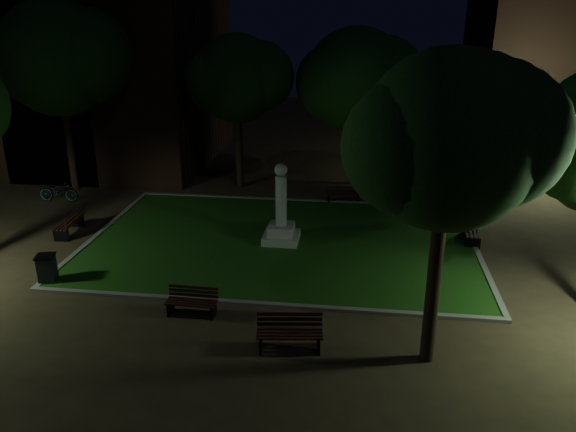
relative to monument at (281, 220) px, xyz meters
name	(u,v)px	position (x,y,z in m)	size (l,w,h in m)	color
ground	(274,264)	(0.00, -2.00, -0.96)	(80.00, 80.00, 0.00)	#413220
lawn	(281,242)	(0.00, 0.00, -0.92)	(15.00, 10.00, 0.08)	#1F4F13
lawn_kerb	(281,241)	(0.00, 0.00, -0.90)	(15.40, 10.40, 0.12)	slate
monument	(281,220)	(0.00, 0.00, 0.00)	(1.40, 1.40, 3.20)	#ABA69C
building_main	(41,34)	(-15.86, 11.79, 6.42)	(20.00, 12.00, 15.00)	#43251B
tree_north_wl	(239,79)	(-3.10, 7.12, 4.61)	(5.32, 4.34, 7.74)	black
tree_north_er	(359,80)	(2.74, 8.39, 4.46)	(6.43, 5.25, 8.05)	black
tree_ne	(484,99)	(8.65, 7.06, 3.84)	(5.50, 4.49, 7.05)	black
tree_se	(452,141)	(5.08, -7.33, 5.01)	(5.29, 4.32, 8.14)	black
tree_nw	(60,58)	(-11.37, 5.42, 5.64)	(6.78, 5.53, 9.36)	black
lamppost_nw	(70,122)	(-12.41, 7.43, 2.19)	(1.18, 0.28, 4.50)	black
lamppost_ne	(540,134)	(11.79, 8.33, 1.99)	(1.18, 0.28, 4.18)	black
bench_near_left	(192,302)	(-1.93, -5.85, -0.55)	(1.57, 0.58, 0.86)	black
bench_near_right	(290,333)	(1.27, -7.29, -0.49)	(1.87, 0.85, 0.99)	black
bench_left_side	(70,223)	(-8.80, -0.22, -0.49)	(0.76, 1.85, 0.99)	black
bench_right_side	(470,231)	(7.51, 1.13, -0.51)	(0.80, 1.80, 0.96)	black
bench_far_side	(343,194)	(2.27, 5.24, -0.54)	(1.67, 0.76, 0.88)	black
trash_bin	(47,269)	(-7.42, -4.48, -0.43)	(0.73, 0.73, 1.03)	black
bicycle	(58,191)	(-11.43, 3.67, -0.45)	(0.68, 1.94, 1.02)	black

